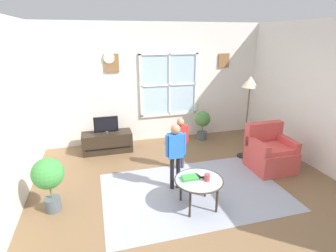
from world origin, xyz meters
TOP-DOWN VIEW (x-y plane):
  - ground_plane at (0.00, 0.00)m, footprint 5.84×6.10m
  - back_wall at (0.01, 2.81)m, footprint 5.24×0.17m
  - area_rug at (0.03, 0.22)m, footprint 2.99×1.96m
  - tv_stand at (-1.25, 2.27)m, footprint 1.08×0.45m
  - television at (-1.25, 2.26)m, footprint 0.52×0.08m
  - armchair at (1.73, 0.59)m, footprint 0.76×0.74m
  - coffee_table at (-0.05, -0.18)m, footprint 0.73×0.73m
  - book_stack at (-0.18, -0.13)m, footprint 0.23×0.16m
  - cup at (0.05, -0.24)m, footprint 0.09×0.09m
  - remote_near_books at (-0.03, -0.09)m, footprint 0.08×0.15m
  - remote_near_cup at (0.04, -0.20)m, footprint 0.07×0.15m
  - person_blue_shirt at (-0.24, 0.40)m, footprint 0.35×0.16m
  - person_red_shirt at (0.06, 1.06)m, footprint 0.31×0.14m
  - potted_plant_by_window at (1.07, 2.38)m, footprint 0.38×0.38m
  - potted_plant_corner at (-2.17, 0.31)m, footprint 0.45×0.45m
  - floor_lamp at (1.54, 1.20)m, footprint 0.32×0.32m

SIDE VIEW (x-z plane):
  - ground_plane at x=0.00m, z-range -0.02..0.00m
  - area_rug at x=0.03m, z-range 0.00..0.01m
  - tv_stand at x=-1.25m, z-range 0.00..0.44m
  - armchair at x=1.73m, z-range -0.11..0.76m
  - coffee_table at x=-0.05m, z-range 0.20..0.66m
  - potted_plant_by_window at x=1.07m, z-range 0.09..0.82m
  - remote_near_books at x=-0.03m, z-range 0.46..0.48m
  - remote_near_cup at x=0.04m, z-range 0.46..0.48m
  - book_stack at x=-0.18m, z-range 0.46..0.50m
  - cup at x=0.05m, z-range 0.46..0.56m
  - potted_plant_corner at x=-2.17m, z-range 0.14..0.98m
  - television at x=-1.25m, z-range 0.45..0.82m
  - person_red_shirt at x=0.06m, z-range 0.13..1.15m
  - person_blue_shirt at x=-0.24m, z-range 0.15..1.29m
  - back_wall at x=0.01m, z-range 0.00..2.77m
  - floor_lamp at x=1.54m, z-range 0.58..2.31m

